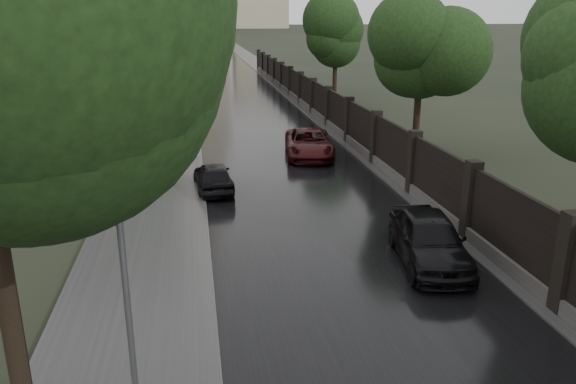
{
  "coord_description": "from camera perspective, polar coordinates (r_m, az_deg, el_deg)",
  "views": [
    {
      "loc": [
        -4.27,
        -6.3,
        7.23
      ],
      "look_at": [
        -1.28,
        11.45,
        1.5
      ],
      "focal_mm": 35.0,
      "sensor_mm": 36.0,
      "label": 1
    }
  ],
  "objects": [
    {
      "name": "traffic_light",
      "position": [
        31.66,
        -9.61,
        8.64
      ],
      "size": [
        0.16,
        0.32,
        4.0
      ],
      "color": "#59595E",
      "rests_on": "ground"
    },
    {
      "name": "lamp_post",
      "position": [
        9.1,
        -15.78,
        -13.14
      ],
      "size": [
        0.25,
        0.12,
        5.11
      ],
      "color": "#59595E",
      "rests_on": "ground"
    },
    {
      "name": "tree_left_far",
      "position": [
        36.54,
        -15.88,
        13.9
      ],
      "size": [
        4.25,
        4.25,
        7.39
      ],
      "color": "black",
      "rests_on": "ground"
    },
    {
      "name": "tree_right_b",
      "position": [
        30.73,
        13.33,
        12.95
      ],
      "size": [
        4.08,
        4.08,
        7.01
      ],
      "color": "black",
      "rests_on": "ground"
    },
    {
      "name": "tree_right_c",
      "position": [
        47.82,
        4.86,
        14.87
      ],
      "size": [
        4.08,
        4.08,
        7.01
      ],
      "color": "black",
      "rests_on": "ground"
    },
    {
      "name": "road",
      "position": [
        196.48,
        -8.62,
        15.37
      ],
      "size": [
        8.0,
        420.0,
        0.02
      ],
      "primitive_type": "cube",
      "color": "black",
      "rests_on": "ground"
    },
    {
      "name": "fence_right",
      "position": [
        39.81,
        3.47,
        8.64
      ],
      "size": [
        0.45,
        75.72,
        2.7
      ],
      "color": "#383533",
      "rests_on": "ground"
    },
    {
      "name": "hatchback_left",
      "position": [
        24.01,
        -7.6,
        1.55
      ],
      "size": [
        1.77,
        3.81,
        1.26
      ],
      "primitive_type": "imported",
      "rotation": [
        0.0,
        0.0,
        3.22
      ],
      "color": "black",
      "rests_on": "ground"
    },
    {
      "name": "car_right_near",
      "position": [
        17.4,
        14.15,
        -4.66
      ],
      "size": [
        2.46,
        4.81,
        1.57
      ],
      "primitive_type": "imported",
      "rotation": [
        0.0,
        0.0,
        -0.14
      ],
      "color": "black",
      "rests_on": "ground"
    },
    {
      "name": "car_right_far",
      "position": [
        29.65,
        2.13,
        4.96
      ],
      "size": [
        3.01,
        5.41,
        1.43
      ],
      "primitive_type": "imported",
      "rotation": [
        0.0,
        0.0,
        -0.13
      ],
      "color": "black",
      "rests_on": "ground"
    },
    {
      "name": "sidewalk_left",
      "position": [
        196.44,
        -10.43,
        15.3
      ],
      "size": [
        4.0,
        420.0,
        0.16
      ],
      "primitive_type": "cube",
      "color": "#2D2D2D",
      "rests_on": "ground"
    },
    {
      "name": "verge_right",
      "position": [
        196.67,
        -6.96,
        15.45
      ],
      "size": [
        3.0,
        420.0,
        0.08
      ],
      "primitive_type": "cube",
      "color": "#2D2D2D",
      "rests_on": "ground"
    }
  ]
}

